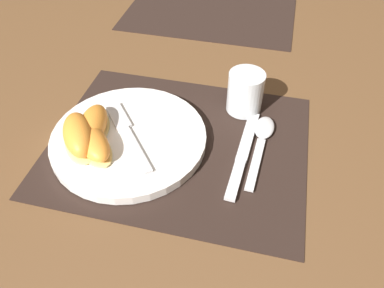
# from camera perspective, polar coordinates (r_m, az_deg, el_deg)

# --- Properties ---
(ground_plane) EXTENTS (3.00, 3.00, 0.00)m
(ground_plane) POSITION_cam_1_polar(r_m,az_deg,el_deg) (0.64, -2.07, -0.01)
(ground_plane) COLOR brown
(placemat) EXTENTS (0.43, 0.35, 0.00)m
(placemat) POSITION_cam_1_polar(r_m,az_deg,el_deg) (0.64, -2.08, 0.11)
(placemat) COLOR black
(placemat) RESTS_ON ground_plane
(placemat_far) EXTENTS (0.43, 0.35, 0.00)m
(placemat_far) POSITION_cam_1_polar(r_m,az_deg,el_deg) (1.06, 3.09, 20.08)
(placemat_far) COLOR black
(placemat_far) RESTS_ON ground_plane
(plate) EXTENTS (0.26, 0.26, 0.02)m
(plate) POSITION_cam_1_polar(r_m,az_deg,el_deg) (0.64, -9.58, 0.83)
(plate) COLOR white
(plate) RESTS_ON placemat
(juice_glass) EXTENTS (0.06, 0.06, 0.08)m
(juice_glass) POSITION_cam_1_polar(r_m,az_deg,el_deg) (0.69, 8.08, 7.54)
(juice_glass) COLOR silver
(juice_glass) RESTS_ON placemat
(knife) EXTENTS (0.03, 0.20, 0.01)m
(knife) POSITION_cam_1_polar(r_m,az_deg,el_deg) (0.62, 7.71, -1.64)
(knife) COLOR silver
(knife) RESTS_ON placemat
(spoon) EXTENTS (0.04, 0.17, 0.01)m
(spoon) POSITION_cam_1_polar(r_m,az_deg,el_deg) (0.65, 10.65, 1.12)
(spoon) COLOR silver
(spoon) RESTS_ON placemat
(fork) EXTENTS (0.13, 0.15, 0.00)m
(fork) POSITION_cam_1_polar(r_m,az_deg,el_deg) (0.64, -10.00, 1.99)
(fork) COLOR silver
(fork) RESTS_ON plate
(citrus_wedge_0) EXTENTS (0.06, 0.11, 0.04)m
(citrus_wedge_0) POSITION_cam_1_polar(r_m,az_deg,el_deg) (0.64, -14.87, 2.66)
(citrus_wedge_0) COLOR #F4DB84
(citrus_wedge_0) RESTS_ON plate
(citrus_wedge_1) EXTENTS (0.10, 0.12, 0.05)m
(citrus_wedge_1) POSITION_cam_1_polar(r_m,az_deg,el_deg) (0.63, -16.82, 1.18)
(citrus_wedge_1) COLOR #F4DB84
(citrus_wedge_1) RESTS_ON plate
(citrus_wedge_2) EXTENTS (0.12, 0.11, 0.03)m
(citrus_wedge_2) POSITION_cam_1_polar(r_m,az_deg,el_deg) (0.62, -15.17, 0.49)
(citrus_wedge_2) COLOR #F4DB84
(citrus_wedge_2) RESTS_ON plate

